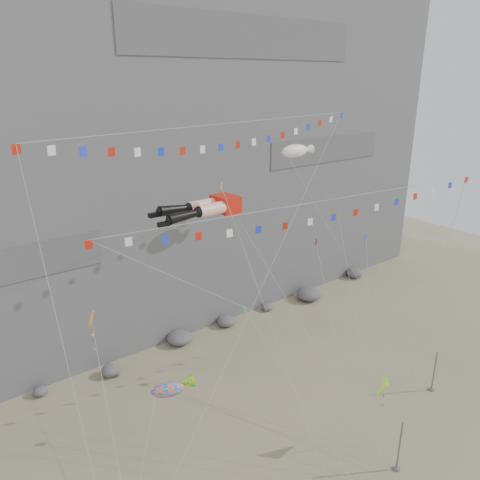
# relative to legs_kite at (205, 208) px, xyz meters

# --- Properties ---
(ground) EXTENTS (120.00, 120.00, 0.00)m
(ground) POSITION_rel_legs_kite_xyz_m (2.77, -7.22, -17.17)
(ground) COLOR gray
(ground) RESTS_ON ground
(cliff) EXTENTS (80.00, 28.00, 50.00)m
(cliff) POSITION_rel_legs_kite_xyz_m (2.77, 24.78, 7.83)
(cliff) COLOR slate
(cliff) RESTS_ON ground
(talus_boulders) EXTENTS (60.00, 3.00, 1.20)m
(talus_boulders) POSITION_rel_legs_kite_xyz_m (2.77, 9.78, -16.57)
(talus_boulders) COLOR #5A5B5F
(talus_boulders) RESTS_ON ground
(anchor_pole_center) EXTENTS (0.12, 0.12, 4.08)m
(anchor_pole_center) POSITION_rel_legs_kite_xyz_m (6.42, -14.06, -15.13)
(anchor_pole_center) COLOR slate
(anchor_pole_center) RESTS_ON ground
(anchor_pole_right) EXTENTS (0.12, 0.12, 3.87)m
(anchor_pole_right) POSITION_rel_legs_kite_xyz_m (16.55, -10.60, -15.24)
(anchor_pole_right) COLOR slate
(anchor_pole_right) RESTS_ON ground
(legs_kite) EXTENTS (9.62, 16.43, 23.19)m
(legs_kite) POSITION_rel_legs_kite_xyz_m (0.00, 0.00, 0.00)
(legs_kite) COLOR #B81C0B
(legs_kite) RESTS_ON ground
(flag_banner_upper) EXTENTS (30.54, 13.23, 29.56)m
(flag_banner_upper) POSITION_rel_legs_kite_xyz_m (2.60, 0.44, 5.88)
(flag_banner_upper) COLOR #B81C0B
(flag_banner_upper) RESTS_ON ground
(flag_banner_lower) EXTENTS (34.63, 5.89, 20.16)m
(flag_banner_lower) POSITION_rel_legs_kite_xyz_m (7.61, -4.61, 0.28)
(flag_banner_lower) COLOR #B81C0B
(flag_banner_lower) RESTS_ON ground
(harlequin_kite) EXTENTS (2.17, 7.76, 14.71)m
(harlequin_kite) POSITION_rel_legs_kite_xyz_m (-10.36, -3.57, -4.23)
(harlequin_kite) COLOR red
(harlequin_kite) RESTS_ON ground
(fish_windsock) EXTENTS (7.33, 4.92, 10.65)m
(fish_windsock) POSITION_rel_legs_kite_xyz_m (-7.18, -6.37, -8.84)
(fish_windsock) COLOR #EF5C0C
(fish_windsock) RESTS_ON ground
(delta_kite) EXTENTS (4.02, 3.40, 6.97)m
(delta_kite) POSITION_rel_legs_kite_xyz_m (7.37, -11.79, -11.98)
(delta_kite) COLOR #E2BD0B
(delta_kite) RESTS_ON ground
(blimp_windsock) EXTENTS (5.28, 14.36, 24.09)m
(blimp_windsock) POSITION_rel_legs_kite_xyz_m (13.16, 4.35, 2.44)
(blimp_windsock) COLOR #FCEDCF
(blimp_windsock) RESTS_ON ground
(small_kite_a) EXTENTS (1.26, 13.23, 22.55)m
(small_kite_a) POSITION_rel_legs_kite_xyz_m (0.97, -0.95, 1.31)
(small_kite_a) COLOR orange
(small_kite_a) RESTS_ON ground
(small_kite_b) EXTENTS (6.64, 11.61, 17.53)m
(small_kite_b) POSITION_rel_legs_kite_xyz_m (10.97, -1.09, -4.93)
(small_kite_b) COLOR purple
(small_kite_b) RESTS_ON ground
(small_kite_c) EXTENTS (2.83, 10.22, 14.34)m
(small_kite_c) POSITION_rel_legs_kite_xyz_m (0.59, -4.29, -7.00)
(small_kite_c) COLOR #179723
(small_kite_c) RESTS_ON ground
(small_kite_d) EXTENTS (9.45, 13.75, 21.34)m
(small_kite_d) POSITION_rel_legs_kite_xyz_m (13.76, -1.15, -3.32)
(small_kite_d) COLOR gold
(small_kite_d) RESTS_ON ground
(small_kite_e) EXTENTS (7.86, 8.52, 17.00)m
(small_kite_e) POSITION_rel_legs_kite_xyz_m (13.48, -4.48, -4.28)
(small_kite_e) COLOR #1632C5
(small_kite_e) RESTS_ON ground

